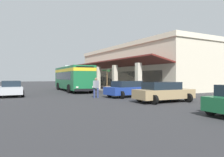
{
  "coord_description": "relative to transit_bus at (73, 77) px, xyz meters",
  "views": [
    {
      "loc": [
        28.28,
        -8.79,
        1.85
      ],
      "look_at": [
        3.26,
        4.98,
        1.61
      ],
      "focal_mm": 33.97,
      "sensor_mm": 36.0,
      "label": 1
    }
  ],
  "objects": [
    {
      "name": "pedestrian",
      "position": [
        9.8,
        -1.11,
        -0.86
      ],
      "size": [
        0.45,
        0.66,
        1.75
      ],
      "color": "navy",
      "rests_on": "ground"
    },
    {
      "name": "parked_sedan_blue",
      "position": [
        10.48,
        1.8,
        -1.1
      ],
      "size": [
        2.78,
        4.58,
        1.47
      ],
      "color": "navy",
      "rests_on": "ground"
    },
    {
      "name": "transit_bus",
      "position": [
        0.0,
        0.0,
        0.0
      ],
      "size": [
        11.37,
        3.39,
        3.34
      ],
      "color": "#196638",
      "rests_on": "ground"
    },
    {
      "name": "parked_sedan_silver",
      "position": [
        4.52,
        -7.53,
        -1.1
      ],
      "size": [
        4.46,
        2.12,
        1.47
      ],
      "color": "#B2B5BA",
      "rests_on": "ground"
    },
    {
      "name": "parked_sedan_tan",
      "position": [
        14.96,
        1.92,
        -1.1
      ],
      "size": [
        2.63,
        4.51,
        1.47
      ],
      "color": "#9E845B",
      "rests_on": "ground"
    },
    {
      "name": "curb_strip",
      "position": [
        -2.31,
        3.59,
        -1.79
      ],
      "size": [
        30.93,
        0.5,
        0.12
      ],
      "primitive_type": "cube",
      "color": "#9E998E",
      "rests_on": "ground"
    },
    {
      "name": "potted_palm",
      "position": [
        1.07,
        4.51,
        -1.19
      ],
      "size": [
        1.78,
        1.76,
        2.84
      ],
      "color": "gray",
      "rests_on": "ground"
    },
    {
      "name": "ground",
      "position": [
        -1.61,
        7.99,
        -1.85
      ],
      "size": [
        120.0,
        120.0,
        0.0
      ],
      "primitive_type": "plane",
      "color": "#2D2D30"
    },
    {
      "name": "plaza_building",
      "position": [
        -2.31,
        13.21,
        1.5
      ],
      "size": [
        26.08,
        14.58,
        6.69
      ],
      "color": "beige",
      "rests_on": "ground"
    }
  ]
}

